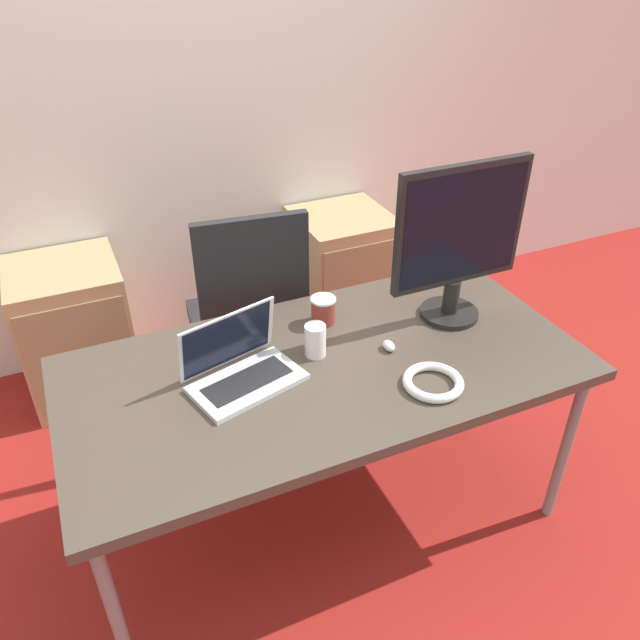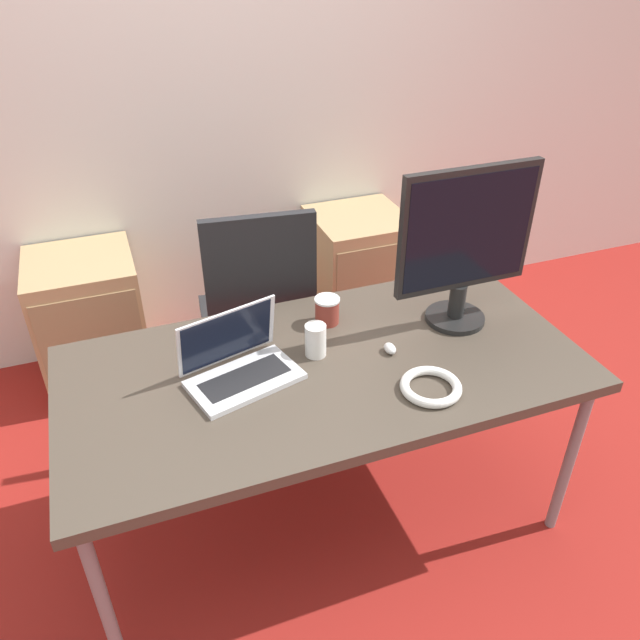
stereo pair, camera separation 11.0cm
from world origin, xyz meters
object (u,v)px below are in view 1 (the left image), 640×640
cabinet_right (342,271)px  mouse (389,346)px  laptop_center (241,368)px  coffee_cup_white (315,340)px  monitor (459,240)px  cabinet_left (75,330)px  cable_coil (433,382)px  coffee_cup_brown (323,310)px  office_chair (250,339)px

cabinet_right → mouse: bearing=-109.1°
laptop_center → coffee_cup_white: bearing=5.9°
monitor → coffee_cup_white: (-0.56, -0.02, -0.25)m
cabinet_left → cable_coil: 1.82m
laptop_center → coffee_cup_brown: size_ratio=3.88×
office_chair → coffee_cup_brown: size_ratio=10.52×
cabinet_left → monitor: size_ratio=1.15×
coffee_cup_white → cable_coil: bearing=-48.3°
laptop_center → monitor: size_ratio=0.67×
cabinet_right → coffee_cup_white: 1.40m
office_chair → monitor: 1.08m
laptop_center → coffee_cup_white: laptop_center is taller
office_chair → laptop_center: 0.82m
cabinet_left → coffee_cup_white: (0.74, -1.14, 0.46)m
monitor → laptop_center: bearing=-176.6°
monitor → coffee_cup_white: monitor is taller
office_chair → mouse: office_chair is taller
coffee_cup_brown → monitor: bearing=-18.7°
mouse → cable_coil: mouse is taller
office_chair → laptop_center: bearing=-109.1°
mouse → cabinet_left: bearing=128.9°
cabinet_right → laptop_center: laptop_center is taller
cabinet_right → mouse: size_ratio=11.80×
coffee_cup_brown → cable_coil: coffee_cup_brown is taller
monitor → coffee_cup_brown: monitor is taller
office_chair → cabinet_right: office_chair is taller
cable_coil → mouse: bearing=97.8°
laptop_center → coffee_cup_brown: laptop_center is taller
office_chair → mouse: 0.86m
coffee_cup_white → coffee_cup_brown: size_ratio=1.16×
cabinet_left → monitor: (1.30, -1.12, 0.71)m
mouse → cable_coil: 0.23m
coffee_cup_white → cable_coil: size_ratio=0.60×
coffee_cup_white → office_chair: bearing=93.1°
cabinet_left → coffee_cup_brown: coffee_cup_brown is taller
cabinet_right → monitor: bearing=-95.5°
monitor → mouse: monitor is taller
office_chair → coffee_cup_brown: (0.14, -0.48, 0.39)m
office_chair → cabinet_right: bearing=35.1°
cabinet_left → office_chair: bearing=-34.7°
office_chair → monitor: (0.59, -0.63, 0.65)m
monitor → coffee_cup_white: bearing=-177.8°
monitor → cabinet_left: bearing=139.2°
cable_coil → monitor: bearing=49.3°
cabinet_right → coffee_cup_white: bearing=-120.2°
cabinet_left → monitor: 1.86m
laptop_center → coffee_cup_brown: (0.38, 0.20, 0.00)m
cabinet_right → coffee_cup_brown: 1.21m
office_chair → monitor: monitor is taller
laptop_center → mouse: size_ratio=6.90×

